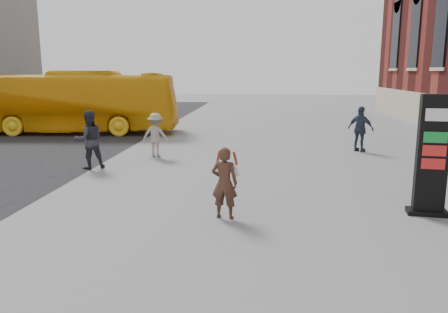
# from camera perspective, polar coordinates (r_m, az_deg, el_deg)

# --- Properties ---
(ground) EXTENTS (100.00, 100.00, 0.00)m
(ground) POSITION_cam_1_polar(r_m,az_deg,el_deg) (8.87, 2.37, -9.04)
(ground) COLOR #9E9EA3
(info_pylon) EXTENTS (0.87, 0.51, 2.59)m
(info_pylon) POSITION_cam_1_polar(r_m,az_deg,el_deg) (10.21, 25.53, 0.08)
(info_pylon) COLOR black
(info_pylon) RESTS_ON ground
(woman) EXTENTS (0.62, 0.58, 1.52)m
(woman) POSITION_cam_1_polar(r_m,az_deg,el_deg) (9.11, 0.07, -3.34)
(woman) COLOR #42291D
(woman) RESTS_ON ground
(bus) EXTENTS (11.22, 3.59, 3.07)m
(bus) POSITION_cam_1_polar(r_m,az_deg,el_deg) (23.16, -20.07, 6.69)
(bus) COLOR yellow
(bus) RESTS_ON road
(pedestrian_a) EXTENTS (1.13, 1.08, 1.84)m
(pedestrian_a) POSITION_cam_1_polar(r_m,az_deg,el_deg) (14.39, -17.19, 2.09)
(pedestrian_a) COLOR #2B2C35
(pedestrian_a) RESTS_ON ground
(pedestrian_b) EXTENTS (1.09, 0.72, 1.58)m
(pedestrian_b) POSITION_cam_1_polar(r_m,az_deg,el_deg) (15.84, -8.92, 2.77)
(pedestrian_b) COLOR #A09387
(pedestrian_b) RESTS_ON ground
(pedestrian_c) EXTENTS (1.07, 0.94, 1.74)m
(pedestrian_c) POSITION_cam_1_polar(r_m,az_deg,el_deg) (17.53, 17.42, 3.44)
(pedestrian_c) COLOR #2C394A
(pedestrian_c) RESTS_ON ground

